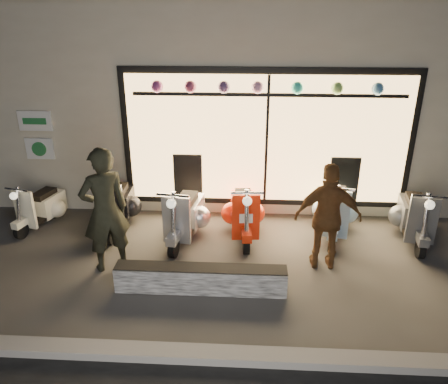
{
  "coord_description": "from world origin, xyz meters",
  "views": [
    {
      "loc": [
        0.46,
        -5.97,
        3.86
      ],
      "look_at": [
        0.08,
        0.6,
        1.05
      ],
      "focal_mm": 35.0,
      "sensor_mm": 36.0,
      "label": 1
    }
  ],
  "objects_px": {
    "man": "(105,210)",
    "woman": "(328,217)",
    "scooter_silver": "(186,214)",
    "graffiti_barrier": "(201,279)",
    "scooter_red": "(244,211)"
  },
  "relations": [
    {
      "from": "scooter_silver",
      "to": "scooter_red",
      "type": "distance_m",
      "value": 1.05
    },
    {
      "from": "scooter_silver",
      "to": "woman",
      "type": "bearing_deg",
      "value": -12.75
    },
    {
      "from": "scooter_silver",
      "to": "man",
      "type": "xyz_separation_m",
      "value": [
        -1.07,
        -1.11,
        0.57
      ]
    },
    {
      "from": "graffiti_barrier",
      "to": "scooter_red",
      "type": "relative_size",
      "value": 1.69
    },
    {
      "from": "scooter_silver",
      "to": "graffiti_barrier",
      "type": "bearing_deg",
      "value": -67.05
    },
    {
      "from": "man",
      "to": "woman",
      "type": "xyz_separation_m",
      "value": [
        3.41,
        0.22,
        -0.13
      ]
    },
    {
      "from": "graffiti_barrier",
      "to": "scooter_silver",
      "type": "bearing_deg",
      "value": 104.8
    },
    {
      "from": "graffiti_barrier",
      "to": "woman",
      "type": "distance_m",
      "value": 2.16
    },
    {
      "from": "graffiti_barrier",
      "to": "man",
      "type": "height_order",
      "value": "man"
    },
    {
      "from": "graffiti_barrier",
      "to": "man",
      "type": "bearing_deg",
      "value": 159.86
    },
    {
      "from": "man",
      "to": "woman",
      "type": "distance_m",
      "value": 3.41
    },
    {
      "from": "man",
      "to": "scooter_red",
      "type": "bearing_deg",
      "value": 178.39
    },
    {
      "from": "woman",
      "to": "scooter_red",
      "type": "bearing_deg",
      "value": -37.78
    },
    {
      "from": "scooter_silver",
      "to": "man",
      "type": "height_order",
      "value": "man"
    },
    {
      "from": "scooter_red",
      "to": "scooter_silver",
      "type": "bearing_deg",
      "value": -174.4
    }
  ]
}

